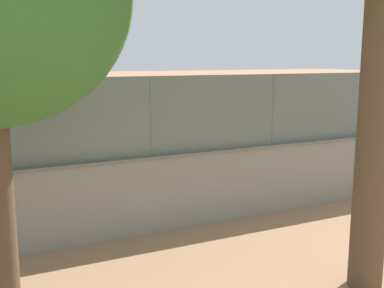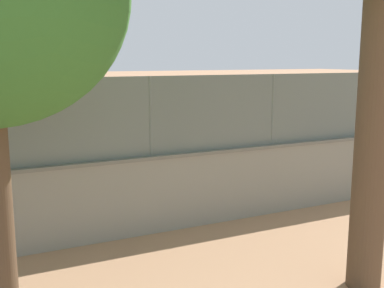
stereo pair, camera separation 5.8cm
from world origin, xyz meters
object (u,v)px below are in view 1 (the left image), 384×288
Objects in this scene: player_crossing_court at (202,152)px; sports_ball at (239,150)px; player_foreground_swinging at (226,127)px; player_near_wall_returning at (57,127)px; spare_ball_by_wall at (173,202)px; courtside_bench at (316,166)px.

player_crossing_court is 9.38× the size of sports_ball.
player_foreground_swinging reaches higher than player_near_wall_returning.
sports_ball is (-6.69, 5.22, -0.81)m from player_near_wall_returning.
spare_ball_by_wall is at bearing 95.90° from player_near_wall_returning.
player_foreground_swinging reaches higher than spare_ball_by_wall.
player_crossing_court is 2.72m from spare_ball_by_wall.
player_near_wall_returning is at bearing -71.45° from player_crossing_court.
sports_ball is at bearing -136.56° from spare_ball_by_wall.
sports_ball is at bearing -136.24° from player_crossing_court.
player_near_wall_returning is 22.54× the size of spare_ball_by_wall.
player_near_wall_returning reaches higher than sports_ball.
player_near_wall_returning is at bearing -31.12° from player_foreground_swinging.
player_near_wall_returning is 0.96× the size of courtside_bench.
player_foreground_swinging is 1.06× the size of player_near_wall_returning.
player_near_wall_returning is at bearing -84.10° from spare_ball_by_wall.
spare_ball_by_wall is (-1.09, 10.53, -0.86)m from player_near_wall_returning.
player_crossing_court is at bearing 108.55° from player_near_wall_returning.
player_foreground_swinging is 23.80× the size of spare_ball_by_wall.
player_foreground_swinging is at bearing -92.36° from courtside_bench.
player_near_wall_returning is 8.60× the size of sports_ball.
player_crossing_court is 3.90m from courtside_bench.
sports_ball is at bearing -92.27° from courtside_bench.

